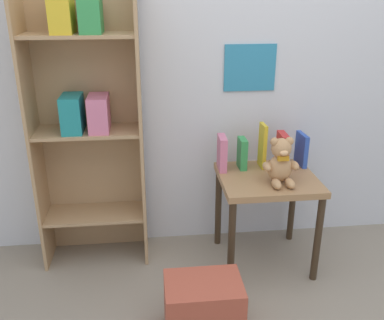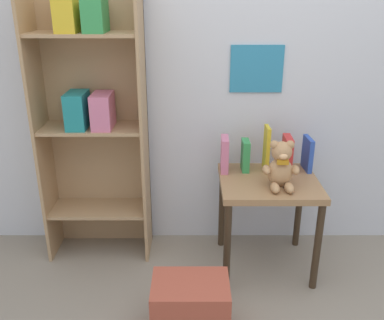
# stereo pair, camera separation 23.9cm
# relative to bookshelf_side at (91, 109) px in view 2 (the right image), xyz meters

# --- Properties ---
(wall_back) EXTENTS (4.80, 0.07, 2.50)m
(wall_back) POSITION_rel_bookshelf_side_xyz_m (0.82, 0.16, 0.34)
(wall_back) COLOR silver
(wall_back) RESTS_ON ground_plane
(bookshelf_side) EXTENTS (0.61, 0.28, 1.62)m
(bookshelf_side) POSITION_rel_bookshelf_side_xyz_m (0.00, 0.00, 0.00)
(bookshelf_side) COLOR tan
(bookshelf_side) RESTS_ON ground_plane
(display_table) EXTENTS (0.55, 0.49, 0.56)m
(display_table) POSITION_rel_bookshelf_side_xyz_m (1.00, -0.20, -0.44)
(display_table) COLOR #9E754C
(display_table) RESTS_ON ground_plane
(teddy_bear) EXTENTS (0.20, 0.18, 0.26)m
(teddy_bear) POSITION_rel_bookshelf_side_xyz_m (1.04, -0.28, -0.23)
(teddy_bear) COLOR tan
(teddy_bear) RESTS_ON display_table
(book_standing_pink) EXTENTS (0.05, 0.14, 0.20)m
(book_standing_pink) POSITION_rel_bookshelf_side_xyz_m (0.76, -0.06, -0.25)
(book_standing_pink) COLOR #D17093
(book_standing_pink) RESTS_ON display_table
(book_standing_green) EXTENTS (0.04, 0.11, 0.18)m
(book_standing_green) POSITION_rel_bookshelf_side_xyz_m (0.88, -0.06, -0.26)
(book_standing_green) COLOR #33934C
(book_standing_green) RESTS_ON display_table
(book_standing_yellow) EXTENTS (0.02, 0.11, 0.26)m
(book_standing_yellow) POSITION_rel_bookshelf_side_xyz_m (1.00, -0.05, -0.22)
(book_standing_yellow) COLOR gold
(book_standing_yellow) RESTS_ON display_table
(book_standing_red) EXTENTS (0.05, 0.15, 0.20)m
(book_standing_red) POSITION_rel_bookshelf_side_xyz_m (1.12, -0.05, -0.25)
(book_standing_red) COLOR red
(book_standing_red) RESTS_ON display_table
(book_standing_blue) EXTENTS (0.03, 0.15, 0.20)m
(book_standing_blue) POSITION_rel_bookshelf_side_xyz_m (1.25, -0.05, -0.25)
(book_standing_blue) COLOR #2D51B7
(book_standing_blue) RESTS_ON display_table
(storage_bin) EXTENTS (0.36, 0.26, 0.28)m
(storage_bin) POSITION_rel_bookshelf_side_xyz_m (0.56, -0.74, -0.77)
(storage_bin) COLOR #AD4C38
(storage_bin) RESTS_ON ground_plane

